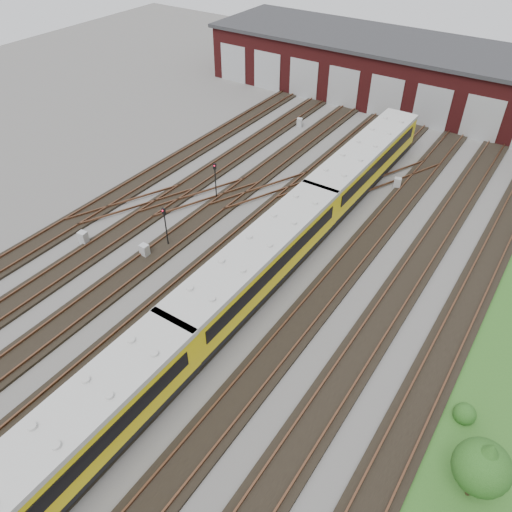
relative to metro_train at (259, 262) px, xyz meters
The scene contains 15 objects.
ground 4.72m from the metro_train, 118.11° to the right, with size 120.00×120.00×0.00m, color #4E4B48.
track_network 4.30m from the metro_train, 124.48° to the right, with size 30.40×70.00×0.33m.
maintenance_shed 36.30m from the metro_train, 93.17° to the left, with size 51.00×12.50×6.35m.
metro_train is the anchor object (origin of this frame).
signal_mast_0 7.97m from the metro_train, behind, with size 0.25×0.24×3.27m.
signal_mast_1 11.41m from the metro_train, 141.86° to the left, with size 0.28×0.27×3.26m.
signal_mast_2 20.13m from the metro_train, 90.22° to the left, with size 0.26×0.24×3.25m.
signal_mast_3 2.78m from the metro_train, 71.36° to the left, with size 0.25×0.23×2.78m.
relay_cabinet_0 13.77m from the metro_train, 166.05° to the right, with size 0.61×0.51×1.02m, color #A6A9AB.
relay_cabinet_1 25.45m from the metro_train, 114.05° to the left, with size 0.53×0.44×0.89m, color #A6A9AB.
relay_cabinet_2 8.85m from the metro_train, 167.46° to the right, with size 0.60×0.50×1.00m, color #A6A9AB.
relay_cabinet_3 17.72m from the metro_train, 89.54° to the left, with size 0.62×0.52×1.03m, color #A6A9AB.
relay_cabinet_4 17.32m from the metro_train, 80.43° to the left, with size 0.58×0.49×0.97m, color #A6A9AB.
tree_3 16.67m from the metro_train, 22.20° to the right, with size 2.46×2.46×4.07m.
bush_0 14.44m from the metro_train, 10.10° to the right, with size 1.13×1.13×1.13m, color #194112.
Camera 1 is at (15.53, -16.73, 22.39)m, focal length 35.00 mm.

